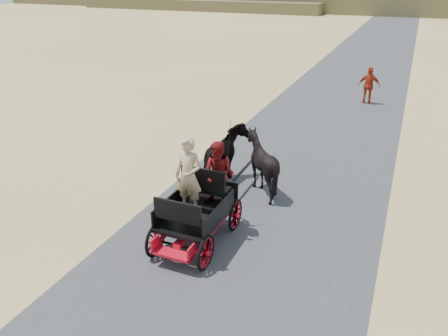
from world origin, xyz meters
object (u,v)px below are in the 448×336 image
at_px(pedestrian, 369,86).
at_px(carriage, 197,227).
at_px(horse_left, 225,158).
at_px(horse_right, 261,164).

bearing_deg(pedestrian, carriage, 76.81).
height_order(horse_left, pedestrian, pedestrian).
xyz_separation_m(horse_left, horse_right, (1.10, 0.00, 0.00)).
height_order(carriage, pedestrian, pedestrian).
bearing_deg(horse_left, horse_right, -180.00).
xyz_separation_m(carriage, horse_right, (0.55, 3.00, 0.49)).
distance_m(carriage, horse_left, 3.09).
bearing_deg(horse_right, carriage, 79.61).
distance_m(horse_left, horse_right, 1.10).
relative_size(horse_left, pedestrian, 1.16).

